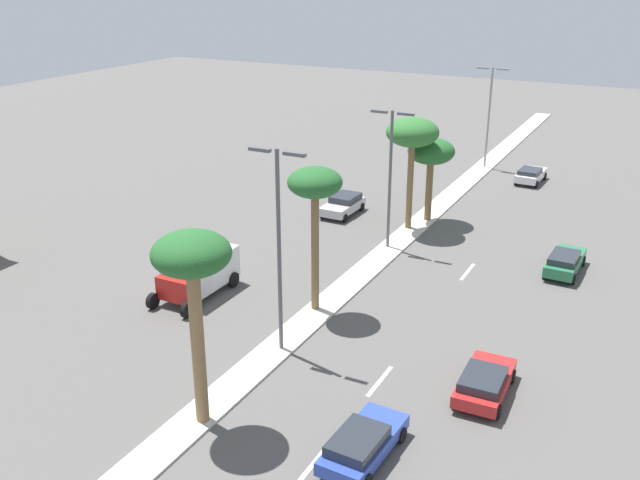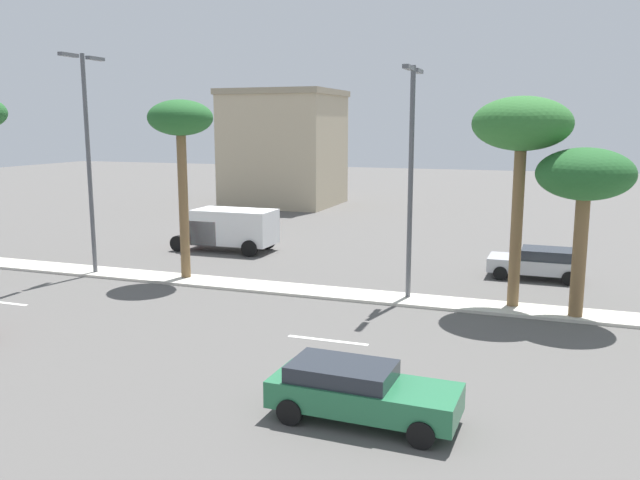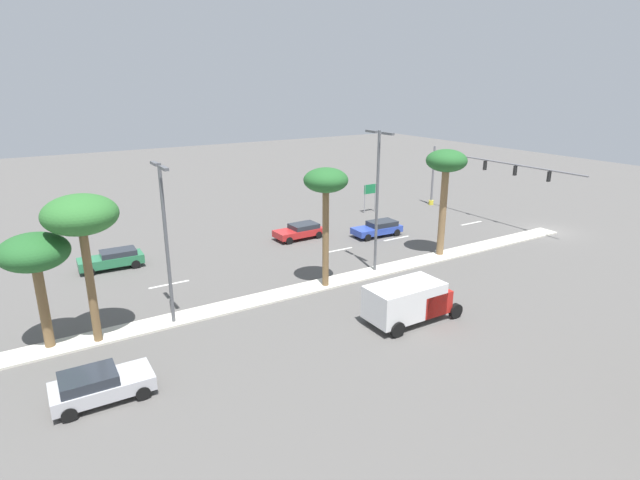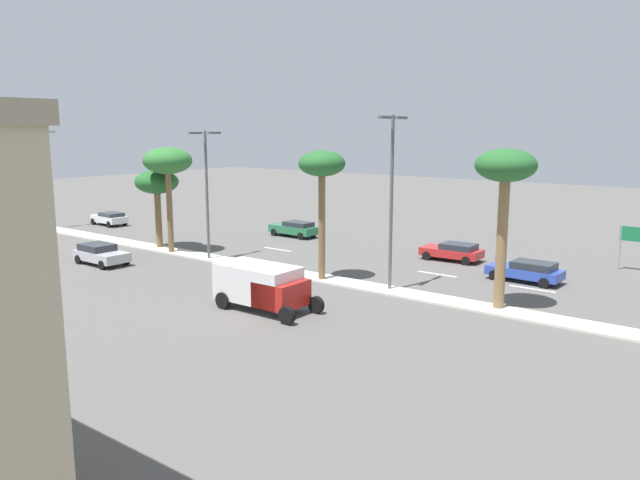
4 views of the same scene
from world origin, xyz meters
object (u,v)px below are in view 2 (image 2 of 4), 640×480
(sedan_green_near, at_px, (359,391))
(box_truck, at_px, (228,228))
(sedan_silver_trailing, at_px, (539,262))
(street_lamp_right, at_px, (411,163))
(street_lamp_outboard, at_px, (88,147))
(palm_tree_outboard, at_px, (522,128))
(commercial_building, at_px, (284,148))
(palm_tree_center, at_px, (585,178))
(palm_tree_near, at_px, (181,125))

(sedan_green_near, bearing_deg, box_truck, -144.50)
(sedan_silver_trailing, bearing_deg, street_lamp_right, -40.81)
(street_lamp_right, xyz_separation_m, box_truck, (-6.96, -11.82, -4.25))
(street_lamp_outboard, distance_m, street_lamp_right, 15.08)
(palm_tree_outboard, xyz_separation_m, street_lamp_outboard, (0.61, -19.18, -0.92))
(commercial_building, relative_size, street_lamp_right, 1.09)
(palm_tree_outboard, xyz_separation_m, sedan_green_near, (11.40, -2.90, -6.19))
(palm_tree_outboard, relative_size, sedan_silver_trailing, 1.87)
(commercial_building, height_order, sedan_silver_trailing, commercial_building)
(street_lamp_right, bearing_deg, sedan_silver_trailing, 139.19)
(palm_tree_center, relative_size, street_lamp_outboard, 0.61)
(palm_tree_near, distance_m, street_lamp_outboard, 4.78)
(street_lamp_outboard, relative_size, sedan_silver_trailing, 2.37)
(street_lamp_outboard, height_order, sedan_silver_trailing, street_lamp_outboard)
(palm_tree_outboard, xyz_separation_m, box_truck, (-6.87, -15.93, -5.64))
(commercial_building, distance_m, palm_tree_center, 37.10)
(street_lamp_right, height_order, box_truck, street_lamp_right)
(palm_tree_near, xyz_separation_m, sedan_silver_trailing, (-5.68, 15.34, -6.27))
(sedan_green_near, relative_size, sedan_silver_trailing, 1.08)
(palm_tree_center, height_order, sedan_green_near, palm_tree_center)
(palm_tree_outboard, height_order, box_truck, palm_tree_outboard)
(palm_tree_near, bearing_deg, sedan_green_near, 45.73)
(street_lamp_outboard, bearing_deg, sedan_green_near, 56.45)
(palm_tree_near, relative_size, palm_tree_outboard, 1.01)
(palm_tree_near, xyz_separation_m, palm_tree_center, (0.61, 16.80, -1.84))
(palm_tree_outboard, distance_m, sedan_silver_trailing, 8.39)
(palm_tree_center, distance_m, street_lamp_right, 6.42)
(palm_tree_near, xyz_separation_m, box_truck, (-6.93, -1.40, -5.73))
(sedan_silver_trailing, bearing_deg, street_lamp_outboard, -72.72)
(street_lamp_right, bearing_deg, commercial_building, -148.52)
(sedan_green_near, bearing_deg, street_lamp_right, -173.86)
(palm_tree_near, distance_m, box_truck, 9.10)
(commercial_building, relative_size, sedan_silver_trailing, 2.35)
(commercial_building, bearing_deg, palm_tree_outboard, 37.30)
(palm_tree_near, height_order, street_lamp_right, street_lamp_right)
(palm_tree_outboard, bearing_deg, palm_tree_center, 73.47)
(commercial_building, relative_size, palm_tree_outboard, 1.25)
(palm_tree_outboard, xyz_separation_m, palm_tree_center, (0.67, 2.27, -1.75))
(sedan_green_near, bearing_deg, sedan_silver_trailing, 167.69)
(palm_tree_near, relative_size, street_lamp_outboard, 0.79)
(street_lamp_outboard, xyz_separation_m, box_truck, (-7.47, 3.25, -4.72))
(commercial_building, height_order, sedan_green_near, commercial_building)
(street_lamp_right, bearing_deg, street_lamp_outboard, -88.06)
(palm_tree_near, bearing_deg, street_lamp_outboard, -83.34)
(palm_tree_outboard, relative_size, street_lamp_outboard, 0.79)
(palm_tree_center, bearing_deg, sedan_silver_trailing, -166.93)
(sedan_green_near, height_order, box_truck, box_truck)
(commercial_building, bearing_deg, box_truck, 14.29)
(commercial_building, xyz_separation_m, box_truck, (21.11, 5.38, -3.72))
(sedan_silver_trailing, distance_m, box_truck, 16.80)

